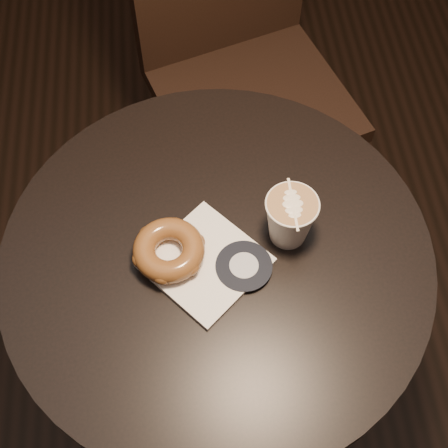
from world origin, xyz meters
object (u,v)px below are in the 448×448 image
(doughnut, at_px, (169,250))
(chair, at_px, (237,36))
(pastry_bag, at_px, (206,263))
(cafe_table, at_px, (218,302))
(latte_cup, at_px, (290,219))

(doughnut, bearing_deg, chair, 74.33)
(pastry_bag, relative_size, doughnut, 1.41)
(cafe_table, height_order, latte_cup, latte_cup)
(latte_cup, bearing_deg, doughnut, -172.73)
(chair, relative_size, doughnut, 9.53)
(pastry_bag, bearing_deg, latte_cup, -25.23)
(chair, bearing_deg, pastry_bag, -118.81)
(pastry_bag, relative_size, latte_cup, 1.72)
(chair, xyz_separation_m, doughnut, (-0.18, -0.65, 0.17))
(cafe_table, bearing_deg, pastry_bag, -134.55)
(chair, distance_m, latte_cup, 0.65)
(cafe_table, relative_size, latte_cup, 8.03)
(cafe_table, height_order, chair, chair)
(chair, xyz_separation_m, pastry_bag, (-0.13, -0.66, 0.15))
(cafe_table, xyz_separation_m, pastry_bag, (-0.02, -0.02, 0.20))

